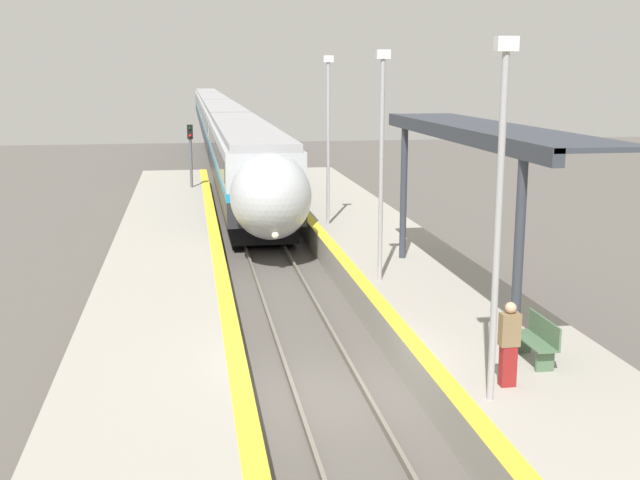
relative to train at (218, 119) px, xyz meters
The scene contains 13 objects.
ground_plane 57.49m from the train, 90.00° to the right, with size 120.00×120.00×0.00m, color #56514C.
rail_left 57.49m from the train, 90.72° to the right, with size 0.08×90.00×0.15m, color slate.
rail_right 57.49m from the train, 89.28° to the right, with size 0.08×90.00×0.15m, color slate.
train is the anchor object (origin of this frame).
platform_right 57.59m from the train, 86.32° to the right, with size 4.03×64.00×0.88m.
platform_left 57.58m from the train, 93.48° to the right, with size 3.63×64.00×0.88m.
platform_bench 58.51m from the train, 86.09° to the right, with size 0.44×1.41×0.89m.
person_waiting 59.53m from the train, 87.19° to the right, with size 0.36×0.22×1.59m.
railway_signal 32.76m from the train, 94.53° to the right, with size 0.28×0.28×3.95m.
lamppost_near 60.06m from the train, 87.71° to the right, with size 0.36×0.20×6.19m.
lamppost_mid 51.78m from the train, 87.34° to the right, with size 0.36×0.20×6.19m.
lamppost_far 43.50m from the train, 86.84° to the right, with size 0.36×0.20×6.19m.
station_canopy 53.76m from the train, 85.42° to the right, with size 2.02×11.68×4.33m.
Camera 1 is at (-2.69, -15.07, 6.51)m, focal length 45.00 mm.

